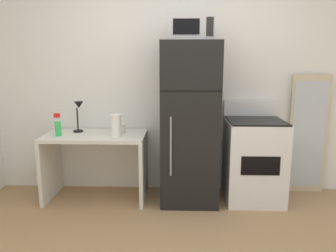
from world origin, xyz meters
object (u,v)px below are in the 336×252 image
Objects in this scene: desk_lamp at (79,111)px; coffee_mug at (122,128)px; microwave at (191,28)px; leaning_mirror at (308,135)px; spray_bottle at (58,127)px; refrigerator at (189,124)px; paper_towel_roll at (116,125)px; desk at (96,154)px; oven_range at (254,160)px.

coffee_mug is (0.49, 0.01, -0.19)m from desk_lamp.
microwave is 1.85m from leaning_mirror.
spray_bottle reaches higher than coffee_mug.
leaning_mirror is at bearing 7.41° from spray_bottle.
leaning_mirror is at bearing 10.95° from refrigerator.
paper_towel_roll is at bearing -0.18° from spray_bottle.
refrigerator is at bearing 90.32° from microwave.
desk_lamp reaches higher than desk.
oven_range is (1.97, -0.09, -0.52)m from desk_lamp.
desk_lamp is 0.32× the size of oven_range.
desk_lamp is 1.42× the size of spray_bottle.
desk is 0.79× the size of leaning_mirror.
refrigerator is at bearing -169.05° from leaning_mirror.
coffee_mug is 2.17m from leaning_mirror.
refrigerator is (1.05, -0.01, 0.36)m from desk.
microwave reaches higher than refrigerator.
microwave reaches higher than spray_bottle.
paper_towel_roll is 0.14× the size of refrigerator.
oven_range reaches higher than spray_bottle.
oven_range is (2.15, 0.11, -0.38)m from spray_bottle.
microwave is at bearing -9.99° from coffee_mug.
coffee_mug is 0.09× the size of oven_range.
paper_towel_roll is 2.23m from leaning_mirror.
desk is at bearing 15.21° from spray_bottle.
leaning_mirror is (2.16, 0.16, -0.10)m from coffee_mug.
refrigerator reaches higher than desk_lamp.
coffee_mug is at bearing 171.56° from refrigerator.
coffee_mug reaches higher than desk.
refrigerator is 1.25× the size of leaning_mirror.
coffee_mug is (0.28, 0.11, 0.28)m from desk.
refrigerator reaches higher than paper_towel_roll.
oven_range is at bearing 2.92° from microwave.
desk_lamp reaches higher than coffee_mug.
refrigerator is at bearing -0.34° from desk.
paper_towel_roll is (0.26, -0.10, 0.35)m from desk.
paper_towel_roll is at bearing -170.42° from leaning_mirror.
desk is 0.51m from spray_bottle.
microwave is 0.33× the size of leaning_mirror.
desk_lamp is 0.52m from coffee_mug.
coffee_mug is 0.05× the size of refrigerator.
refrigerator is at bearing -8.44° from coffee_mug.
desk_lamp is at bearing 48.97° from spray_bottle.
microwave is at bearing 3.03° from spray_bottle.
desk is 4.47× the size of spray_bottle.
coffee_mug is at bearing 176.24° from oven_range.
desk is at bearing -24.89° from desk_lamp.
oven_range is (1.77, 0.01, -0.05)m from desk.
refrigerator is 1.01m from microwave.
spray_bottle is (-0.63, 0.00, -0.02)m from paper_towel_roll.
microwave is at bearing -89.68° from refrigerator.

